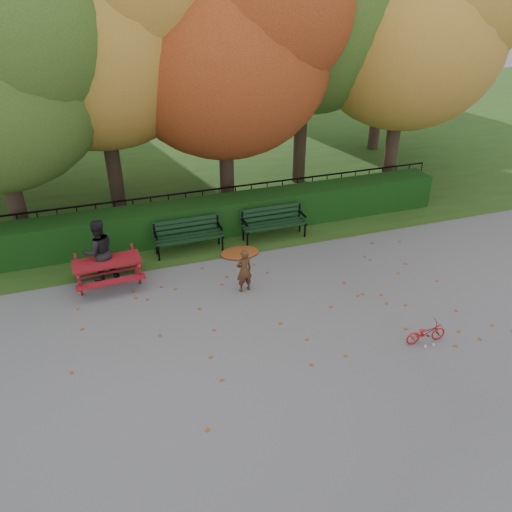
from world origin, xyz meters
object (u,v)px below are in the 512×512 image
object	(u,v)px
tree_b	(107,21)
tree_e	(422,27)
bench_left	(188,233)
bicycle	(426,333)
picnic_table	(107,266)
bench_right	(273,220)
tree_c	(237,44)
child	(244,270)
tree_g	(400,8)
adult	(99,251)

from	to	relation	value
tree_b	tree_e	size ratio (longest dim) A/B	1.08
bench_left	bicycle	distance (m)	6.45
bench_left	picnic_table	size ratio (longest dim) A/B	1.13
bench_left	bench_right	xyz separation A→B (m)	(2.40, 0.00, 0.00)
tree_c	picnic_table	xyz separation A→B (m)	(-4.28, -3.31, -4.31)
tree_b	child	xyz separation A→B (m)	(1.95, -5.36, -4.86)
bench_right	picnic_table	bearing A→B (deg)	-167.04
tree_c	tree_g	bearing A→B (deg)	26.87
tree_e	tree_g	xyz separation A→B (m)	(1.81, 3.99, 0.29)
bench_right	bicycle	xyz separation A→B (m)	(1.28, -5.29, -0.29)
tree_g	picnic_table	bearing A→B (deg)	-148.90
tree_g	child	world-z (taller)	tree_g
adult	tree_e	bearing A→B (deg)	-177.11
tree_e	bench_right	bearing A→B (deg)	-159.13
picnic_table	adult	size ratio (longest dim) A/B	0.99
bench_left	bench_right	bearing A→B (deg)	0.00
tree_c	tree_e	distance (m)	5.70
child	tree_g	bearing A→B (deg)	-145.20
bicycle	tree_b	bearing A→B (deg)	33.41
bicycle	adult	bearing A→B (deg)	56.34
bench_left	bicycle	xyz separation A→B (m)	(3.68, -5.29, -0.29)
bench_right	child	world-z (taller)	child
tree_b	tree_g	bearing A→B (deg)	15.63
tree_c	bicycle	xyz separation A→B (m)	(1.55, -7.55, -4.60)
picnic_table	tree_g	bearing A→B (deg)	28.65
bench_left	tree_g	bearing A→B (deg)	32.17
tree_c	bench_left	world-z (taller)	tree_c
tree_b	picnic_table	bearing A→B (deg)	-103.81
bicycle	bench_left	bearing A→B (deg)	38.17
tree_b	bench_left	size ratio (longest dim) A/B	4.88
picnic_table	adult	world-z (taller)	adult
tree_c	adult	world-z (taller)	tree_c
tree_e	tree_g	world-z (taller)	tree_g
tree_c	tree_g	size ratio (longest dim) A/B	0.94
tree_g	child	distance (m)	13.09
bench_right	tree_e	bearing A→B (deg)	20.87
bench_left	bench_right	size ratio (longest dim) A/B	1.00
tree_b	bicycle	distance (m)	10.93
tree_b	bench_right	bearing A→B (deg)	-40.67
bench_right	child	bearing A→B (deg)	-124.49
adult	bicycle	bearing A→B (deg)	130.02
tree_b	picnic_table	xyz separation A→B (m)	(-1.01, -4.09, -4.89)
tree_c	child	size ratio (longest dim) A/B	7.43
tree_b	bench_left	xyz separation A→B (m)	(1.14, -3.04, -4.88)
bench_left	child	world-z (taller)	child
bench_left	adult	world-z (taller)	adult
tree_e	bench_left	world-z (taller)	tree_e
tree_g	bench_left	world-z (taller)	tree_g
tree_c	bench_left	bearing A→B (deg)	-133.36
tree_e	tree_b	bearing A→B (deg)	173.79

